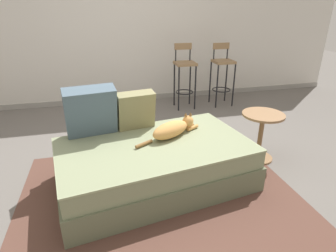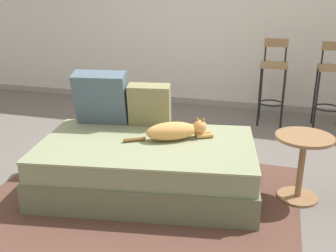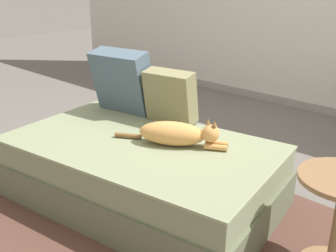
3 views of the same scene
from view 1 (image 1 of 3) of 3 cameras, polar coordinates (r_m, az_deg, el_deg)
name	(u,v)px [view 1 (image 1 of 3)]	position (r m, az deg, el deg)	size (l,w,h in m)	color
ground_plane	(148,162)	(3.10, -4.07, -7.34)	(16.00, 16.00, 0.00)	#66605B
wall_back_panel	(121,24)	(4.91, -9.50, 19.82)	(8.00, 0.10, 2.60)	silver
wall_baseboard_trim	(126,99)	(5.08, -8.51, 5.54)	(8.00, 0.02, 0.09)	gray
area_rug	(162,202)	(2.53, -1.14, -15.16)	(2.45, 2.12, 0.01)	brown
couch	(155,164)	(2.65, -2.65, -7.64)	(1.88, 1.29, 0.42)	#636B50
throw_pillow_corner	(91,111)	(2.72, -15.44, 2.92)	(0.50, 0.34, 0.49)	#4C6070
throw_pillow_middle	(136,110)	(2.82, -6.58, 3.23)	(0.40, 0.25, 0.39)	#847F56
cat	(173,129)	(2.67, 0.98, -0.57)	(0.69, 0.39, 0.19)	tan
bar_stool_near_window	(185,72)	(4.59, 3.40, 10.99)	(0.32, 0.32, 1.03)	black
bar_stool_by_doorway	(222,70)	(4.82, 10.98, 11.07)	(0.32, 0.32, 1.01)	black
side_table	(261,130)	(3.18, 18.42, -0.74)	(0.44, 0.44, 0.53)	olive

